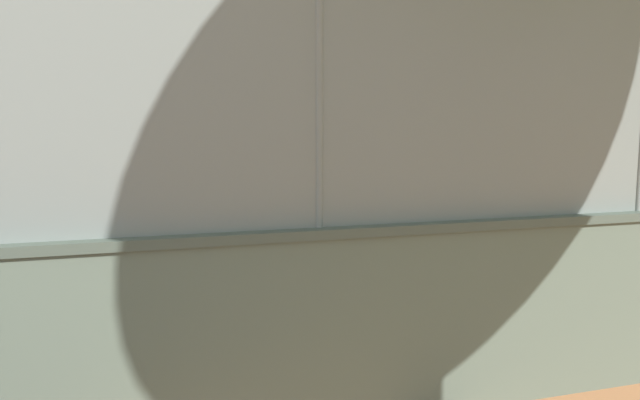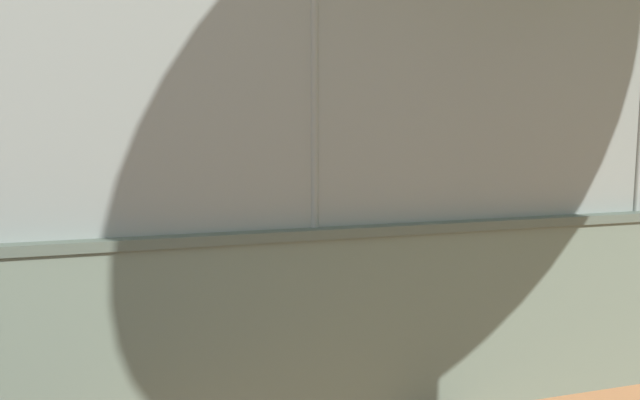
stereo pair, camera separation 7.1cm
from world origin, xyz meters
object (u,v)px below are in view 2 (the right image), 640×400
Objects in this scene: player_near_wall_returning at (264,197)px; sports_ball at (201,249)px; player_at_service_line at (168,196)px; spare_ball_by_wall at (104,374)px.

player_near_wall_returning reaches higher than sports_ball.
player_at_service_line is 8.60m from spare_ball_by_wall.
player_at_service_line is 11.93× the size of sports_ball.
player_near_wall_returning is 9.10× the size of spare_ball_by_wall.
player_near_wall_returning is 2.48m from sports_ball.
player_near_wall_returning is 11.79× the size of sports_ball.
spare_ball_by_wall is (3.03, 7.81, -0.79)m from player_near_wall_returning.
player_near_wall_returning is 8.42m from spare_ball_by_wall.
sports_ball is at bearing -103.29° from spare_ball_by_wall.
player_at_service_line reaches higher than sports_ball.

